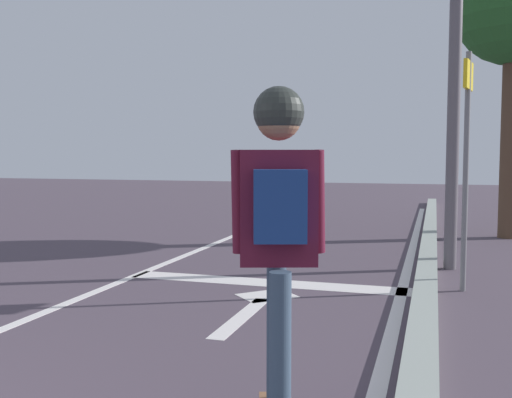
# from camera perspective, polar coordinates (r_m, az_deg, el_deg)

# --- Properties ---
(lane_line_center) EXTENTS (0.12, 20.00, 0.01)m
(lane_line_center) POSITION_cam_1_polar(r_m,az_deg,el_deg) (7.69, -10.57, -6.88)
(lane_line_center) COLOR silver
(lane_line_center) RESTS_ON ground
(lane_line_curbside) EXTENTS (0.12, 20.00, 0.01)m
(lane_line_curbside) POSITION_cam_1_polar(r_m,az_deg,el_deg) (6.86, 14.06, -8.32)
(lane_line_curbside) COLOR silver
(lane_line_curbside) RESTS_ON ground
(stop_bar) EXTENTS (3.34, 0.40, 0.01)m
(stop_bar) POSITION_cam_1_polar(r_m,az_deg,el_deg) (6.89, 1.13, -8.12)
(stop_bar) COLOR silver
(stop_bar) RESTS_ON ground
(lane_arrow_stem) EXTENTS (0.16, 1.40, 0.01)m
(lane_arrow_stem) POSITION_cam_1_polar(r_m,az_deg,el_deg) (5.50, -1.38, -11.36)
(lane_arrow_stem) COLOR silver
(lane_arrow_stem) RESTS_ON ground
(lane_arrow_head) EXTENTS (0.71, 0.71, 0.01)m
(lane_arrow_head) POSITION_cam_1_polar(r_m,az_deg,el_deg) (6.29, 1.09, -9.35)
(lane_arrow_head) COLOR silver
(lane_arrow_head) RESTS_ON ground
(curb_strip) EXTENTS (0.24, 24.00, 0.14)m
(curb_strip) POSITION_cam_1_polar(r_m,az_deg,el_deg) (6.83, 16.19, -7.83)
(curb_strip) COLOR #959D94
(curb_strip) RESTS_ON ground
(skater) EXTENTS (0.47, 0.63, 1.76)m
(skater) POSITION_cam_1_polar(r_m,az_deg,el_deg) (3.02, 2.21, -1.04)
(skater) COLOR #384B60
(skater) RESTS_ON skateboard
(street_sign_post) EXTENTS (0.12, 0.44, 2.58)m
(street_sign_post) POSITION_cam_1_polar(r_m,az_deg,el_deg) (6.72, 19.77, 5.60)
(street_sign_post) COLOR slate
(street_sign_post) RESTS_ON ground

